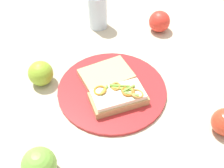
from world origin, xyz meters
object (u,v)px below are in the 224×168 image
Objects in this scene: apple_1 at (39,164)px; drinking_glass at (98,11)px; apple_4 at (41,73)px; sandwich at (118,97)px; apple_3 at (159,21)px; plate at (112,90)px; bread_slice_side at (106,75)px.

drinking_glass is (-0.58, 0.10, 0.02)m from apple_1.
sandwich is at bearing 70.86° from apple_4.
sandwich is 0.28m from apple_1.
apple_3 is 0.22m from drinking_glass.
bread_slice_side is at bearing -158.97° from plate.
sandwich reaches higher than plate.
bread_slice_side is 0.34m from apple_1.
drinking_glass reaches higher than apple_3.
plate is at bearing 148.70° from apple_1.
drinking_glass is (-0.37, -0.08, 0.03)m from sandwich.
plate is at bearing -28.26° from apple_3.
apple_4 is (-0.03, -0.21, 0.03)m from plate.
plate is 0.33m from drinking_glass.
plate is 0.05m from bread_slice_side.
bread_slice_side is at bearing 8.10° from drinking_glass.
apple_4 is 0.59× the size of drinking_glass.
bread_slice_side reaches higher than plate.
apple_4 is (0.01, -0.19, 0.02)m from bread_slice_side.
sandwich is (0.05, 0.02, 0.02)m from plate.
bread_slice_side is 1.95× the size of apple_3.
drinking_glass reaches higher than apple_4.
plate is 1.83× the size of sandwich.
plate is at bearing 10.08° from drinking_glass.
apple_3 is at bearing -152.99° from bread_slice_side.
plate is 4.27× the size of apple_4.
apple_1 is (0.31, -0.14, 0.02)m from bread_slice_side.
bread_slice_side is 0.28m from drinking_glass.
apple_4 is at bearing -40.18° from sandwich.
sandwich reaches higher than bread_slice_side.
drinking_glass is (-0.02, -0.22, 0.03)m from apple_3.
apple_4 is at bearing -23.25° from bread_slice_side.
apple_1 is at bearing 10.11° from apple_4.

